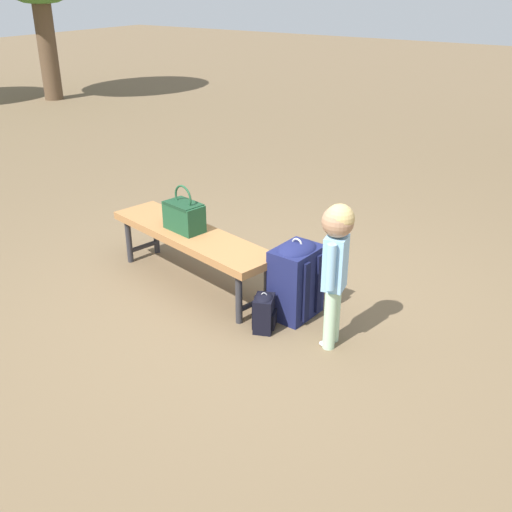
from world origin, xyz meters
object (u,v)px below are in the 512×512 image
Objects in this scene: child_standing at (336,254)px; backpack_large at (296,277)px; handbag at (184,215)px; backpack_small at (264,311)px; park_bench at (192,239)px.

child_standing reaches higher than backpack_large.
child_standing is 0.58m from backpack_large.
handbag is 1.06m from backpack_small.
handbag reaches higher than park_bench.
backpack_small is (0.85, -0.27, -0.25)m from park_bench.
backpack_small is (-0.47, -0.10, -0.52)m from child_standing.
handbag reaches higher than backpack_large.
park_bench is 0.93m from backpack_large.
park_bench is 5.59× the size of backpack_small.
handbag reaches higher than backpack_small.
handbag is at bearing 172.60° from child_standing.
backpack_large reaches higher than backpack_small.
handbag is 0.37× the size of child_standing.
backpack_small is (0.92, -0.28, -0.43)m from handbag.
park_bench is at bearing -178.05° from backpack_large.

